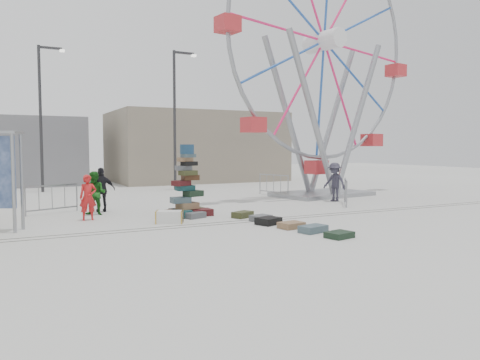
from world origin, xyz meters
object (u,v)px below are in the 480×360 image
lamp_post_left (42,110)px  pedestrian_green (95,193)px  barricade_wheel_back (274,185)px  lamp_post_right (176,112)px  pedestrian_black (102,190)px  ferris_wheel (324,61)px  barricade_wheel_front (346,192)px  suitcase_tower (186,196)px  pedestrian_red (88,197)px  steamer_trunk (170,217)px  barricade_dummy_c (52,199)px  pedestrian_grey (335,182)px

lamp_post_left → pedestrian_green: (0.97, -10.37, -3.69)m
barricade_wheel_back → pedestrian_green: size_ratio=1.25×
lamp_post_right → pedestrian_black: (-5.68, -7.67, -3.63)m
ferris_wheel → barricade_wheel_front: 7.28m
barricade_wheel_back → lamp_post_right: bearing=-162.4°
suitcase_tower → barricade_wheel_front: size_ratio=1.28×
barricade_wheel_back → pedestrian_red: (-9.86, -4.24, 0.22)m
pedestrian_red → pedestrian_black: bearing=70.6°
barricade_wheel_front → pedestrian_red: size_ratio=1.29×
steamer_trunk → barricade_dummy_c: size_ratio=0.43×
ferris_wheel → suitcase_tower: bearing=-166.1°
pedestrian_red → pedestrian_black: (0.80, 1.87, 0.08)m
lamp_post_left → suitcase_tower: lamp_post_left is taller
lamp_post_right → ferris_wheel: (5.48, -6.62, 2.28)m
lamp_post_right → barricade_wheel_front: size_ratio=4.00×
steamer_trunk → ferris_wheel: bearing=52.0°
steamer_trunk → pedestrian_red: 2.98m
lamp_post_right → lamp_post_left: bearing=164.1°
barricade_wheel_front → lamp_post_right: bearing=59.3°
barricade_wheel_front → pedestrian_black: pedestrian_black is taller
pedestrian_green → lamp_post_right: bearing=84.9°
barricade_wheel_front → pedestrian_green: size_ratio=1.25×
suitcase_tower → steamer_trunk: (-1.03, -1.18, -0.52)m
barricade_dummy_c → pedestrian_green: 1.77m
barricade_wheel_back → pedestrian_green: bearing=-87.0°
barricade_wheel_front → barricade_dummy_c: bearing=113.4°
lamp_post_left → pedestrian_grey: 16.22m
ferris_wheel → pedestrian_grey: ferris_wheel is taller
lamp_post_right → barricade_wheel_back: 7.42m
barricade_wheel_front → ferris_wheel: bearing=15.7°
ferris_wheel → barricade_wheel_back: 6.69m
lamp_post_right → steamer_trunk: 12.88m
lamp_post_right → ferris_wheel: ferris_wheel is taller
ferris_wheel → barricade_wheel_front: ferris_wheel is taller
suitcase_tower → pedestrian_black: 3.56m
barricade_dummy_c → pedestrian_red: 2.44m
lamp_post_left → pedestrian_green: lamp_post_left is taller
lamp_post_right → steamer_trunk: (-4.22, -11.40, -4.28)m
pedestrian_green → ferris_wheel: bearing=39.3°
lamp_post_right → steamer_trunk: size_ratio=9.28×
lamp_post_right → barricade_wheel_front: bearing=-68.1°
barricade_dummy_c → pedestrian_grey: bearing=-29.5°
barricade_dummy_c → pedestrian_green: bearing=-59.8°
barricade_wheel_front → pedestrian_grey: pedestrian_grey is taller
barricade_wheel_front → pedestrian_black: (-9.76, 2.48, 0.30)m
suitcase_tower → pedestrian_black: suitcase_tower is taller
ferris_wheel → steamer_trunk: 12.65m
ferris_wheel → barricade_wheel_back: size_ratio=6.87×
pedestrian_red → pedestrian_black: size_ratio=0.91×
barricade_wheel_front → pedestrian_red: pedestrian_red is taller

